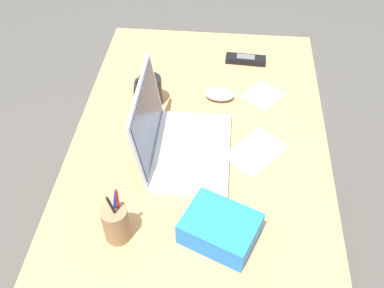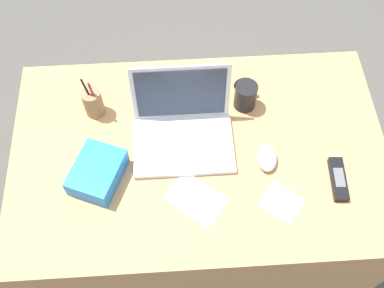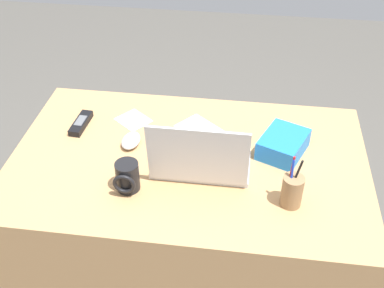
# 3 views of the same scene
# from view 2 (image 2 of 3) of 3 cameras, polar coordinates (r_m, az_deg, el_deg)

# --- Properties ---
(ground_plane) EXTENTS (6.00, 6.00, 0.00)m
(ground_plane) POSITION_cam_2_polar(r_m,az_deg,el_deg) (2.19, 0.63, -9.97)
(ground_plane) COLOR #4C4944
(desk) EXTENTS (1.25, 0.79, 0.71)m
(desk) POSITION_cam_2_polar(r_m,az_deg,el_deg) (1.86, 0.74, -6.20)
(desk) COLOR tan
(desk) RESTS_ON ground
(laptop) EXTENTS (0.33, 0.26, 0.24)m
(laptop) POSITION_cam_2_polar(r_m,az_deg,el_deg) (1.52, -1.15, 1.99)
(laptop) COLOR silver
(laptop) RESTS_ON desk
(computer_mouse) EXTENTS (0.07, 0.11, 0.04)m
(computer_mouse) POSITION_cam_2_polar(r_m,az_deg,el_deg) (1.52, 9.16, -1.69)
(computer_mouse) COLOR silver
(computer_mouse) RESTS_ON desk
(coffee_mug_white) EXTENTS (0.08, 0.09, 0.10)m
(coffee_mug_white) POSITION_cam_2_polar(r_m,az_deg,el_deg) (1.61, 6.56, 6.02)
(coffee_mug_white) COLOR black
(coffee_mug_white) RESTS_ON desk
(cordless_phone) EXTENTS (0.05, 0.15, 0.03)m
(cordless_phone) POSITION_cam_2_polar(r_m,az_deg,el_deg) (1.55, 17.50, -4.13)
(cordless_phone) COLOR black
(cordless_phone) RESTS_ON desk
(pen_holder) EXTENTS (0.07, 0.07, 0.18)m
(pen_holder) POSITION_cam_2_polar(r_m,az_deg,el_deg) (1.61, -12.04, 5.04)
(pen_holder) COLOR olive
(pen_holder) RESTS_ON desk
(snack_bag) EXTENTS (0.20, 0.22, 0.07)m
(snack_bag) POSITION_cam_2_polar(r_m,az_deg,el_deg) (1.49, -11.53, -3.43)
(snack_bag) COLOR blue
(snack_bag) RESTS_ON desk
(paper_note_near_laptop) EXTENTS (0.16, 0.15, 0.00)m
(paper_note_near_laptop) POSITION_cam_2_polar(r_m,az_deg,el_deg) (1.48, 10.96, -7.02)
(paper_note_near_laptop) COLOR white
(paper_note_near_laptop) RESTS_ON desk
(paper_note_left) EXTENTS (0.21, 0.20, 0.00)m
(paper_note_left) POSITION_cam_2_polar(r_m,az_deg,el_deg) (1.46, 0.46, -6.74)
(paper_note_left) COLOR white
(paper_note_left) RESTS_ON desk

